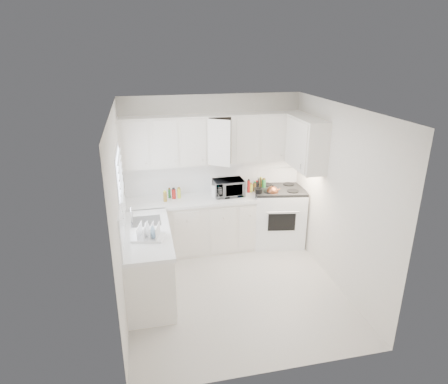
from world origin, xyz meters
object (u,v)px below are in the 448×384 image
object	(u,v)px
stove	(278,208)
dish_rack	(148,231)
tea_kettle	(272,191)
microwave	(229,186)
utensil_crock	(259,187)
rice_cooker	(218,189)

from	to	relation	value
stove	dish_rack	distance (m)	2.62
tea_kettle	dish_rack	bearing A→B (deg)	-135.20
microwave	dish_rack	xyz separation A→B (m)	(-1.38, -1.31, -0.06)
stove	utensil_crock	xyz separation A→B (m)	(-0.42, -0.16, 0.48)
dish_rack	tea_kettle	bearing A→B (deg)	41.26
tea_kettle	dish_rack	distance (m)	2.36
tea_kettle	dish_rack	xyz separation A→B (m)	(-2.09, -1.09, 0.01)
stove	dish_rack	size ratio (longest dim) A/B	3.30
utensil_crock	stove	bearing A→B (deg)	21.13
utensil_crock	rice_cooker	bearing A→B (deg)	160.04
tea_kettle	microwave	size ratio (longest dim) A/B	0.49
stove	tea_kettle	xyz separation A→B (m)	(-0.18, -0.16, 0.39)
tea_kettle	utensil_crock	distance (m)	0.25
tea_kettle	microwave	xyz separation A→B (m)	(-0.71, 0.21, 0.07)
microwave	utensil_crock	distance (m)	0.52
dish_rack	rice_cooker	bearing A→B (deg)	61.10
rice_cooker	stove	bearing A→B (deg)	-16.15
microwave	rice_cooker	xyz separation A→B (m)	(-0.17, 0.02, -0.05)
rice_cooker	dish_rack	size ratio (longest dim) A/B	0.61
utensil_crock	microwave	bearing A→B (deg)	155.47
stove	rice_cooker	size ratio (longest dim) A/B	5.43
rice_cooker	utensil_crock	distance (m)	0.68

